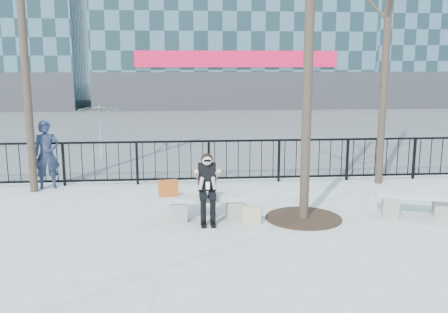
{
  "coord_description": "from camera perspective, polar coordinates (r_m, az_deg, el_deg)",
  "views": [
    {
      "loc": [
        -0.47,
        -9.37,
        3.05
      ],
      "look_at": [
        0.4,
        0.8,
        1.1
      ],
      "focal_mm": 40.0,
      "sensor_mm": 36.0,
      "label": 1
    }
  ],
  "objects": [
    {
      "name": "vendor_umbrella",
      "position": [
        15.98,
        -14.07,
        2.7
      ],
      "size": [
        2.57,
        2.59,
        1.77
      ],
      "primitive_type": "imported",
      "rotation": [
        0.0,
        0.0,
        -0.43
      ],
      "color": "gold",
      "rests_on": "ground"
    },
    {
      "name": "bench_main",
      "position": [
        9.78,
        -1.95,
        -5.52
      ],
      "size": [
        1.65,
        0.46,
        0.49
      ],
      "color": "slate",
      "rests_on": "ground"
    },
    {
      "name": "bench_second",
      "position": [
        10.71,
        21.15,
        -4.87
      ],
      "size": [
        1.59,
        0.44,
        0.47
      ],
      "rotation": [
        0.0,
        0.0,
        -0.31
      ],
      "color": "slate",
      "rests_on": "ground"
    },
    {
      "name": "ground",
      "position": [
        9.87,
        -1.94,
        -7.2
      ],
      "size": [
        120.0,
        120.0,
        0.0
      ],
      "primitive_type": "plane",
      "color": "gray",
      "rests_on": "ground"
    },
    {
      "name": "handbag",
      "position": [
        9.7,
        -6.41,
        -3.62
      ],
      "size": [
        0.4,
        0.24,
        0.31
      ],
      "primitive_type": "cube",
      "rotation": [
        0.0,
        0.0,
        0.19
      ],
      "color": "#AA4614",
      "rests_on": "bench_main"
    },
    {
      "name": "shopping_bag",
      "position": [
        9.6,
        3.2,
        -6.66
      ],
      "size": [
        0.38,
        0.22,
        0.34
      ],
      "primitive_type": "cube",
      "rotation": [
        0.0,
        0.0,
        -0.25
      ],
      "color": "#C6BB8C",
      "rests_on": "ground"
    },
    {
      "name": "street_surface",
      "position": [
        24.56,
        -3.75,
        3.67
      ],
      "size": [
        60.0,
        23.0,
        0.01
      ],
      "primitive_type": "cube",
      "color": "#474747",
      "rests_on": "ground"
    },
    {
      "name": "tree_grate",
      "position": [
        10.04,
        9.07,
        -6.94
      ],
      "size": [
        1.5,
        1.5,
        0.02
      ],
      "primitive_type": "cylinder",
      "color": "black",
      "rests_on": "ground"
    },
    {
      "name": "railing",
      "position": [
        12.63,
        -2.66,
        -0.6
      ],
      "size": [
        14.0,
        0.06,
        1.1
      ],
      "color": "black",
      "rests_on": "ground"
    },
    {
      "name": "standing_man",
      "position": [
        12.8,
        -19.6,
        0.2
      ],
      "size": [
        0.69,
        0.55,
        1.66
      ],
      "primitive_type": "imported",
      "rotation": [
        0.0,
        0.0,
        0.27
      ],
      "color": "black",
      "rests_on": "ground"
    },
    {
      "name": "seated_woman",
      "position": [
        9.52,
        -1.91,
        -3.66
      ],
      "size": [
        0.5,
        0.64,
        1.34
      ],
      "color": "black",
      "rests_on": "ground"
    }
  ]
}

